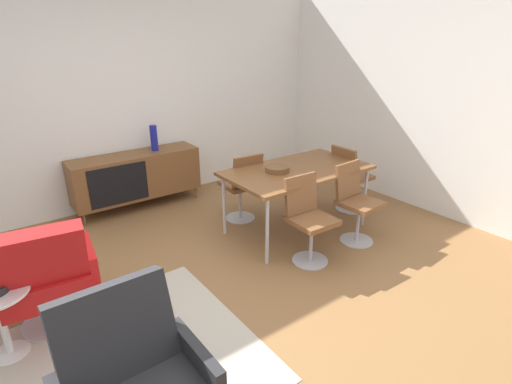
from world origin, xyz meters
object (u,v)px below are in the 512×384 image
sideboard (136,175)px  dining_chair_back_left (242,184)px  dining_chair_far_end (349,176)px  side_table_round (0,316)px  dining_table (297,172)px  lounge_chair_red (44,275)px  dining_chair_front_left (308,216)px  vase_cobalt (154,138)px  dining_chair_front_right (356,200)px  wooden_bowl_on_table (277,169)px

sideboard → dining_chair_back_left: size_ratio=1.87×
dining_chair_far_end → side_table_round: (-3.82, -0.25, -0.15)m
dining_chair_back_left → dining_chair_far_end: bearing=-24.2°
dining_table → lounge_chair_red: lounge_chair_red is taller
dining_chair_front_left → vase_cobalt: bearing=104.5°
dining_chair_back_left → vase_cobalt: bearing=116.9°
dining_chair_far_end → lounge_chair_red: (-3.50, -0.14, -0.00)m
vase_cobalt → dining_chair_far_end: bearing=-43.0°
dining_table → dining_chair_front_right: dining_chair_front_right is taller
dining_chair_front_left → dining_chair_front_right: bearing=-0.0°
dining_chair_front_right → dining_table: bearing=121.7°
wooden_bowl_on_table → side_table_round: wooden_bowl_on_table is taller
side_table_round → dining_chair_front_left: bearing=-6.9°
dining_chair_back_left → dining_chair_front_left: 1.12m
dining_chair_far_end → side_table_round: size_ratio=1.65×
wooden_bowl_on_table → dining_chair_back_left: size_ratio=0.30×
dining_table → side_table_round: dining_table is taller
dining_chair_far_end → side_table_round: 3.83m
sideboard → dining_chair_back_left: (0.86, -1.14, 0.03)m
vase_cobalt → dining_chair_back_left: size_ratio=0.38×
lounge_chair_red → side_table_round: 0.37m
dining_chair_front_left → dining_chair_far_end: bearing=24.3°
side_table_round → wooden_bowl_on_table: bearing=6.5°
dining_chair_far_end → lounge_chair_red: bearing=-177.7°
dining_table → lounge_chair_red: (-2.61, -0.14, -0.23)m
lounge_chair_red → dining_table: bearing=3.1°
wooden_bowl_on_table → lounge_chair_red: lounge_chair_red is taller
sideboard → vase_cobalt: 0.53m
sideboard → wooden_bowl_on_table: wooden_bowl_on_table is taller
dining_chair_far_end → sideboard: bearing=141.1°
dining_chair_front_right → side_table_round: size_ratio=1.65×
sideboard → dining_chair_back_left: 1.43m
sideboard → vase_cobalt: size_ratio=4.90×
side_table_round → dining_chair_far_end: bearing=3.7°
sideboard → side_table_round: sideboard is taller
sideboard → lounge_chair_red: bearing=-127.0°
dining_table → side_table_round: size_ratio=3.08×
dining_chair_back_left → side_table_round: 2.70m
dining_chair_front_right → dining_chair_front_left: same height
sideboard → dining_table: size_ratio=1.00×
vase_cobalt → wooden_bowl_on_table: bearing=-67.2°
dining_chair_back_left → lounge_chair_red: size_ratio=0.90×
dining_chair_far_end → dining_chair_front_right: bearing=-134.1°
wooden_bowl_on_table → side_table_round: 2.74m
wooden_bowl_on_table → dining_chair_back_left: bearing=102.4°
dining_chair_front_right → wooden_bowl_on_table: bearing=133.7°
sideboard → dining_chair_far_end: bearing=-38.9°
wooden_bowl_on_table → dining_chair_back_left: (-0.11, 0.50, -0.30)m
dining_chair_front_right → side_table_round: bearing=174.6°
vase_cobalt → dining_chair_far_end: 2.53m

